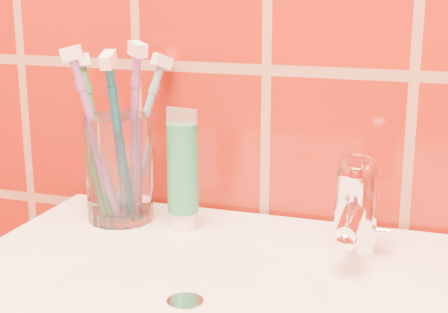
% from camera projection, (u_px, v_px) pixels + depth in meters
% --- Properties ---
extents(glass_tumbler, '(0.11, 0.11, 0.14)m').
position_uv_depth(glass_tumbler, '(119.00, 168.00, 0.88)').
color(glass_tumbler, white).
rests_on(glass_tumbler, pedestal_sink).
extents(toothpaste_tube, '(0.04, 0.04, 0.15)m').
position_uv_depth(toothpaste_tube, '(183.00, 173.00, 0.85)').
color(toothpaste_tube, white).
rests_on(toothpaste_tube, pedestal_sink).
extents(faucet, '(0.05, 0.11, 0.12)m').
position_uv_depth(faucet, '(356.00, 201.00, 0.77)').
color(faucet, white).
rests_on(faucet, pedestal_sink).
extents(toothbrush_0, '(0.14, 0.17, 0.23)m').
position_uv_depth(toothbrush_0, '(139.00, 137.00, 0.90)').
color(toothbrush_0, '#6D96C2').
rests_on(toothbrush_0, glass_tumbler).
extents(toothbrush_1, '(0.12, 0.10, 0.23)m').
position_uv_depth(toothbrush_1, '(97.00, 138.00, 0.86)').
color(toothbrush_1, '#7E4EA7').
rests_on(toothbrush_1, glass_tumbler).
extents(toothbrush_2, '(0.10, 0.09, 0.24)m').
position_uv_depth(toothbrush_2, '(133.00, 135.00, 0.86)').
color(toothbrush_2, '#874A9E').
rests_on(toothbrush_2, glass_tumbler).
extents(toothbrush_3, '(0.16, 0.14, 0.22)m').
position_uv_depth(toothbrush_3, '(97.00, 139.00, 0.89)').
color(toothbrush_3, '#217E41').
rests_on(toothbrush_3, glass_tumbler).
extents(toothbrush_4, '(0.06, 0.15, 0.24)m').
position_uv_depth(toothbrush_4, '(120.00, 143.00, 0.84)').
color(toothbrush_4, '#0B4B62').
rests_on(toothbrush_4, glass_tumbler).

